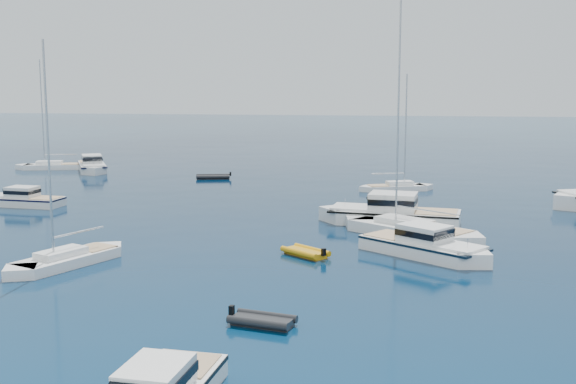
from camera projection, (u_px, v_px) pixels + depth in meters
The scene contains 12 objects.
ground at pixel (232, 319), 32.93m from camera, with size 400.00×400.00×0.00m, color navy.
motor_cruiser_right at pixel (426, 256), 44.70m from camera, with size 2.93×9.56×2.51m, color white, non-canonical shape.
motor_cruiser_centre at pixel (390, 224), 54.97m from camera, with size 3.54×11.57×3.04m, color silver, non-canonical shape.
motor_cruiser_far_l at pixel (21, 206), 62.93m from camera, with size 2.51×8.19×2.15m, color silver, non-canonical shape.
motor_cruiser_horizon at pixel (92, 171), 87.02m from camera, with size 2.96×9.68×2.54m, color silver, non-canonical shape.
sailboat_fore at pixel (67, 265), 42.60m from camera, with size 2.39×9.20×13.52m, color white, non-canonical shape.
sailboat_mid_r at pixel (410, 236), 50.48m from camera, with size 3.21×12.35×18.15m, color silver, non-canonical shape.
sailboat_centre at pixel (396, 190), 71.67m from camera, with size 2.10×8.08×11.87m, color white, non-canonical shape.
sailboat_far_l at pixel (53, 169), 89.17m from camera, with size 2.45×9.42×13.85m, color white, non-canonical shape.
tender_yellow at pixel (305, 256), 44.86m from camera, with size 1.80×3.19×0.95m, color orange, non-canonical shape.
tender_grey_near at pixel (262, 326), 32.04m from camera, with size 1.72×3.02×0.95m, color black, non-canonical shape.
tender_grey_far at pixel (213, 179), 80.35m from camera, with size 2.11×3.88×0.95m, color black, non-canonical shape.
Camera 1 is at (7.36, -30.91, 10.71)m, focal length 45.11 mm.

